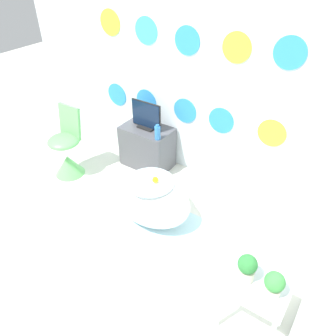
{
  "coord_description": "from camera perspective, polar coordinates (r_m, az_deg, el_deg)",
  "views": [
    {
      "loc": [
        1.69,
        -0.97,
        2.37
      ],
      "look_at": [
        0.44,
        0.91,
        0.73
      ],
      "focal_mm": 35.0,
      "sensor_mm": 36.0,
      "label": 1
    }
  ],
  "objects": [
    {
      "name": "tv_cabinet",
      "position": [
        3.96,
        -3.62,
        3.73
      ],
      "size": [
        0.6,
        0.38,
        0.51
      ],
      "color": "#4C4C51",
      "rests_on": "ground_plane"
    },
    {
      "name": "bathtub",
      "position": [
        3.22,
        -2.96,
        -5.47
      ],
      "size": [
        0.82,
        0.56,
        0.48
      ],
      "color": "white",
      "rests_on": "ground_plane"
    },
    {
      "name": "ground_plane",
      "position": [
        3.07,
        -17.14,
        -16.86
      ],
      "size": [
        12.0,
        12.0,
        0.0
      ],
      "primitive_type": "plane",
      "color": "silver"
    },
    {
      "name": "side_table",
      "position": [
        2.46,
        15.01,
        -20.28
      ],
      "size": [
        0.42,
        0.36,
        0.46
      ],
      "color": "silver",
      "rests_on": "ground_plane"
    },
    {
      "name": "tv",
      "position": [
        3.76,
        -3.83,
        8.92
      ],
      "size": [
        0.39,
        0.12,
        0.32
      ],
      "color": "black",
      "rests_on": "tv_cabinet"
    },
    {
      "name": "rug",
      "position": [
        3.3,
        -4.52,
        -9.99
      ],
      "size": [
        1.3,
        0.85,
        0.01
      ],
      "color": "silver",
      "rests_on": "ground_plane"
    },
    {
      "name": "wall_back_dotted",
      "position": [
        3.51,
        3.33,
        18.18
      ],
      "size": [
        4.5,
        0.05,
        2.6
      ],
      "color": "white",
      "rests_on": "ground_plane"
    },
    {
      "name": "potted_plant_left",
      "position": [
        2.31,
        13.56,
        -16.54
      ],
      "size": [
        0.13,
        0.13,
        0.22
      ],
      "color": "beige",
      "rests_on": "side_table"
    },
    {
      "name": "vase",
      "position": [
        3.57,
        -1.84,
        6.18
      ],
      "size": [
        0.06,
        0.06,
        0.18
      ],
      "color": "#2D72B7",
      "rests_on": "tv_cabinet"
    },
    {
      "name": "chair",
      "position": [
        3.97,
        -17.14,
        2.41
      ],
      "size": [
        0.36,
        0.36,
        0.83
      ],
      "color": "#66C166",
      "rests_on": "ground_plane"
    },
    {
      "name": "potted_plant_right",
      "position": [
        2.29,
        17.99,
        -18.66
      ],
      "size": [
        0.13,
        0.13,
        0.19
      ],
      "color": "beige",
      "rests_on": "side_table"
    },
    {
      "name": "rubber_duck",
      "position": [
        3.02,
        -2.24,
        -2.02
      ],
      "size": [
        0.06,
        0.07,
        0.07
      ],
      "color": "yellow",
      "rests_on": "bathtub"
    }
  ]
}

